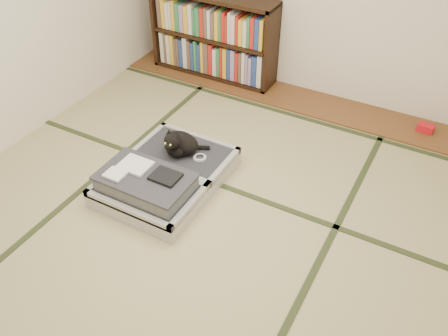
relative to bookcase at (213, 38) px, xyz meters
The scene contains 10 objects.
floor 2.35m from the bookcase, 63.60° to the right, with size 4.50×4.50×0.00m, color tan.
wood_strip 1.12m from the bookcase, ahead, with size 4.00×0.50×0.02m, color brown.
red_item 2.41m from the bookcase, ahead, with size 0.15×0.09×0.07m, color red.
room_shell 2.52m from the bookcase, 63.60° to the right, with size 4.50×4.50×4.50m.
tatami_borders 1.93m from the bookcase, 56.89° to the right, with size 4.00×4.50×0.01m.
bookcase is the anchor object (origin of this frame).
suitcase 2.05m from the bookcase, 72.20° to the right, with size 0.82×1.10×0.32m.
cat 1.75m from the bookcase, 69.91° to the right, with size 0.37×0.37×0.30m.
cable_coil 1.81m from the bookcase, 64.12° to the right, with size 0.11×0.11×0.03m.
hanger 2.37m from the bookcase, 70.67° to the right, with size 0.42×0.22×0.01m.
Camera 1 is at (1.46, -2.21, 2.65)m, focal length 38.00 mm.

